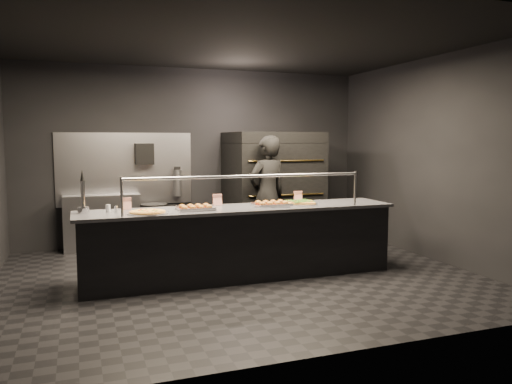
{
  "coord_description": "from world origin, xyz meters",
  "views": [
    {
      "loc": [
        -1.96,
        -6.04,
        1.78
      ],
      "look_at": [
        0.28,
        0.2,
        1.09
      ],
      "focal_mm": 35.0,
      "sensor_mm": 36.0,
      "label": 1
    }
  ],
  "objects_px": {
    "beer_tap": "(83,201)",
    "worker": "(267,195)",
    "service_counter": "(241,242)",
    "slider_tray_a": "(195,208)",
    "fire_extinguisher": "(178,182)",
    "pizza_oven": "(273,187)",
    "prep_shelf": "(103,222)",
    "square_pizza": "(300,203)",
    "slider_tray_b": "(272,204)",
    "trash_bin": "(154,226)",
    "round_pizza": "(148,212)",
    "towel_dispenser": "(144,154)"
  },
  "relations": [
    {
      "from": "beer_tap",
      "to": "worker",
      "type": "distance_m",
      "value": 2.91
    },
    {
      "from": "service_counter",
      "to": "slider_tray_a",
      "type": "height_order",
      "value": "service_counter"
    },
    {
      "from": "beer_tap",
      "to": "fire_extinguisher",
      "type": "bearing_deg",
      "value": 55.78
    },
    {
      "from": "beer_tap",
      "to": "pizza_oven",
      "type": "bearing_deg",
      "value": 29.91
    },
    {
      "from": "prep_shelf",
      "to": "slider_tray_a",
      "type": "relative_size",
      "value": 2.63
    },
    {
      "from": "slider_tray_a",
      "to": "square_pizza",
      "type": "bearing_deg",
      "value": 3.18
    },
    {
      "from": "service_counter",
      "to": "slider_tray_b",
      "type": "xyz_separation_m",
      "value": [
        0.42,
        -0.03,
        0.48
      ]
    },
    {
      "from": "fire_extinguisher",
      "to": "trash_bin",
      "type": "relative_size",
      "value": 0.69
    },
    {
      "from": "prep_shelf",
      "to": "round_pizza",
      "type": "bearing_deg",
      "value": -80.71
    },
    {
      "from": "beer_tap",
      "to": "square_pizza",
      "type": "distance_m",
      "value": 2.76
    },
    {
      "from": "worker",
      "to": "trash_bin",
      "type": "bearing_deg",
      "value": -47.46
    },
    {
      "from": "worker",
      "to": "square_pizza",
      "type": "bearing_deg",
      "value": 77.11
    },
    {
      "from": "service_counter",
      "to": "slider_tray_b",
      "type": "bearing_deg",
      "value": -3.8
    },
    {
      "from": "service_counter",
      "to": "towel_dispenser",
      "type": "distance_m",
      "value": 2.78
    },
    {
      "from": "prep_shelf",
      "to": "slider_tray_b",
      "type": "relative_size",
      "value": 2.18
    },
    {
      "from": "towel_dispenser",
      "to": "round_pizza",
      "type": "bearing_deg",
      "value": -96.66
    },
    {
      "from": "square_pizza",
      "to": "worker",
      "type": "distance_m",
      "value": 1.11
    },
    {
      "from": "service_counter",
      "to": "trash_bin",
      "type": "bearing_deg",
      "value": 110.19
    },
    {
      "from": "prep_shelf",
      "to": "fire_extinguisher",
      "type": "height_order",
      "value": "fire_extinguisher"
    },
    {
      "from": "slider_tray_a",
      "to": "round_pizza",
      "type": "bearing_deg",
      "value": -170.64
    },
    {
      "from": "pizza_oven",
      "to": "round_pizza",
      "type": "distance_m",
      "value": 3.15
    },
    {
      "from": "service_counter",
      "to": "pizza_oven",
      "type": "xyz_separation_m",
      "value": [
        1.2,
        1.9,
        0.5
      ]
    },
    {
      "from": "slider_tray_a",
      "to": "pizza_oven",
      "type": "bearing_deg",
      "value": 47.28
    },
    {
      "from": "towel_dispenser",
      "to": "worker",
      "type": "relative_size",
      "value": 0.19
    },
    {
      "from": "prep_shelf",
      "to": "towel_dispenser",
      "type": "xyz_separation_m",
      "value": [
        0.7,
        0.07,
        1.1
      ]
    },
    {
      "from": "prep_shelf",
      "to": "beer_tap",
      "type": "height_order",
      "value": "beer_tap"
    },
    {
      "from": "service_counter",
      "to": "fire_extinguisher",
      "type": "xyz_separation_m",
      "value": [
        -0.35,
        2.4,
        0.6
      ]
    },
    {
      "from": "prep_shelf",
      "to": "trash_bin",
      "type": "xyz_separation_m",
      "value": [
        0.8,
        -0.16,
        -0.08
      ]
    },
    {
      "from": "prep_shelf",
      "to": "fire_extinguisher",
      "type": "relative_size",
      "value": 2.38
    },
    {
      "from": "prep_shelf",
      "to": "slider_tray_a",
      "type": "xyz_separation_m",
      "value": [
        1.0,
        -2.37,
        0.5
      ]
    },
    {
      "from": "beer_tap",
      "to": "worker",
      "type": "xyz_separation_m",
      "value": [
        2.71,
        1.03,
        -0.14
      ]
    },
    {
      "from": "service_counter",
      "to": "towel_dispenser",
      "type": "xyz_separation_m",
      "value": [
        -0.9,
        2.39,
        1.09
      ]
    },
    {
      "from": "pizza_oven",
      "to": "slider_tray_a",
      "type": "bearing_deg",
      "value": -132.72
    },
    {
      "from": "pizza_oven",
      "to": "towel_dispenser",
      "type": "bearing_deg",
      "value": 166.86
    },
    {
      "from": "slider_tray_b",
      "to": "fire_extinguisher",
      "type": "bearing_deg",
      "value": 107.58
    },
    {
      "from": "pizza_oven",
      "to": "towel_dispenser",
      "type": "relative_size",
      "value": 5.46
    },
    {
      "from": "beer_tap",
      "to": "slider_tray_b",
      "type": "xyz_separation_m",
      "value": [
        2.33,
        -0.14,
        -0.12
      ]
    },
    {
      "from": "service_counter",
      "to": "pizza_oven",
      "type": "distance_m",
      "value": 2.3
    },
    {
      "from": "prep_shelf",
      "to": "worker",
      "type": "relative_size",
      "value": 0.65
    },
    {
      "from": "square_pizza",
      "to": "trash_bin",
      "type": "distance_m",
      "value": 2.75
    },
    {
      "from": "fire_extinguisher",
      "to": "prep_shelf",
      "type": "bearing_deg",
      "value": -176.34
    },
    {
      "from": "beer_tap",
      "to": "worker",
      "type": "bearing_deg",
      "value": 20.78
    },
    {
      "from": "trash_bin",
      "to": "service_counter",
      "type": "bearing_deg",
      "value": -69.81
    },
    {
      "from": "towel_dispenser",
      "to": "slider_tray_b",
      "type": "xyz_separation_m",
      "value": [
        1.32,
        -2.42,
        -0.6
      ]
    },
    {
      "from": "fire_extinguisher",
      "to": "slider_tray_a",
      "type": "height_order",
      "value": "fire_extinguisher"
    },
    {
      "from": "beer_tap",
      "to": "round_pizza",
      "type": "xyz_separation_m",
      "value": [
        0.71,
        -0.26,
        -0.13
      ]
    },
    {
      "from": "service_counter",
      "to": "trash_bin",
      "type": "distance_m",
      "value": 2.31
    },
    {
      "from": "slider_tray_b",
      "to": "square_pizza",
      "type": "xyz_separation_m",
      "value": [
        0.43,
        0.06,
        -0.01
      ]
    },
    {
      "from": "service_counter",
      "to": "round_pizza",
      "type": "bearing_deg",
      "value": -172.98
    },
    {
      "from": "prep_shelf",
      "to": "towel_dispenser",
      "type": "distance_m",
      "value": 1.31
    }
  ]
}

